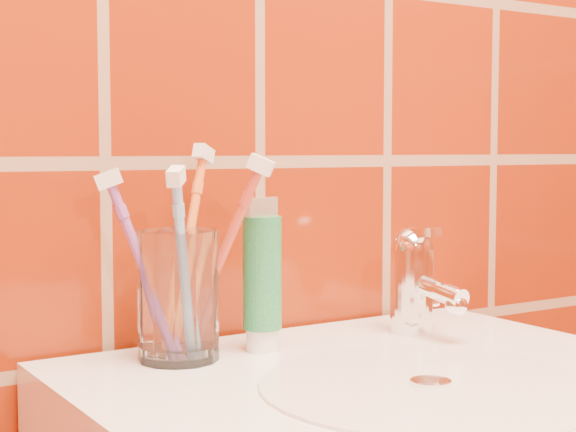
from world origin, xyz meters
TOP-DOWN VIEW (x-y plane):
  - glass_tumbler at (-0.14, 1.12)m, footprint 0.09×0.09m
  - toothpaste_tube at (-0.05, 1.11)m, footprint 0.04×0.04m
  - faucet at (0.14, 1.09)m, footprint 0.05×0.11m
  - toothbrush_0 at (-0.18, 1.12)m, footprint 0.14×0.12m
  - toothbrush_1 at (-0.15, 1.09)m, footprint 0.11×0.12m
  - toothbrush_2 at (-0.12, 1.14)m, footprint 0.15×0.14m
  - toothbrush_3 at (-0.11, 1.10)m, footprint 0.17×0.16m

SIDE VIEW (x-z plane):
  - faucet at x=0.14m, z-range 0.85..0.97m
  - glass_tumbler at x=-0.14m, z-range 0.85..0.98m
  - toothpaste_tube at x=-0.05m, z-range 0.85..1.00m
  - toothbrush_0 at x=-0.18m, z-range 0.84..1.04m
  - toothbrush_1 at x=-0.15m, z-range 0.84..1.05m
  - toothbrush_3 at x=-0.11m, z-range 0.84..1.06m
  - toothbrush_2 at x=-0.12m, z-range 0.84..1.07m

